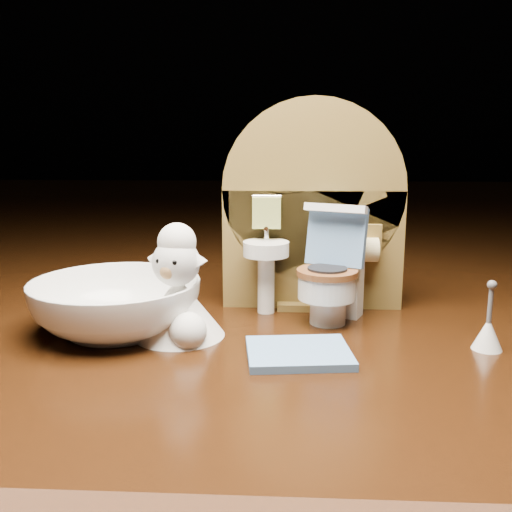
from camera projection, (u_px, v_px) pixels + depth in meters
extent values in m
cube|color=#3C1C09|center=(314.00, 408.00, 0.37)|extent=(2.50, 2.50, 0.10)
cube|color=brown|center=(312.00, 249.00, 0.42)|extent=(0.13, 0.02, 0.09)
cylinder|color=brown|center=(313.00, 190.00, 0.41)|extent=(0.13, 0.02, 0.13)
cube|color=brown|center=(311.00, 302.00, 0.42)|extent=(0.05, 0.04, 0.01)
cylinder|color=white|center=(266.00, 282.00, 0.40)|extent=(0.01, 0.01, 0.04)
cylinder|color=white|center=(266.00, 249.00, 0.40)|extent=(0.03, 0.03, 0.01)
cylinder|color=silver|center=(267.00, 232.00, 0.40)|extent=(0.00, 0.00, 0.01)
cube|color=#A3AD54|center=(267.00, 213.00, 0.40)|extent=(0.02, 0.01, 0.02)
cube|color=brown|center=(364.00, 240.00, 0.40)|extent=(0.02, 0.01, 0.02)
cylinder|color=beige|center=(365.00, 250.00, 0.40)|extent=(0.02, 0.02, 0.02)
cylinder|color=white|center=(328.00, 310.00, 0.38)|extent=(0.02, 0.02, 0.02)
cylinder|color=white|center=(327.00, 287.00, 0.38)|extent=(0.04, 0.04, 0.02)
cylinder|color=brown|center=(327.00, 273.00, 0.38)|extent=(0.04, 0.04, 0.00)
cube|color=white|center=(339.00, 281.00, 0.40)|extent=(0.04, 0.03, 0.05)
cube|color=#5D88B9|center=(337.00, 236.00, 0.39)|extent=(0.04, 0.03, 0.04)
cube|color=white|center=(335.00, 208.00, 0.38)|extent=(0.04, 0.02, 0.01)
cylinder|color=#85BF21|center=(353.00, 240.00, 0.39)|extent=(0.01, 0.01, 0.01)
cube|color=#5D88B9|center=(299.00, 353.00, 0.33)|extent=(0.06, 0.05, 0.00)
cone|color=white|center=(488.00, 334.00, 0.34)|extent=(0.02, 0.02, 0.02)
cylinder|color=#59595B|center=(490.00, 305.00, 0.33)|extent=(0.00, 0.00, 0.02)
sphere|color=#59595B|center=(492.00, 285.00, 0.33)|extent=(0.01, 0.01, 0.01)
cone|color=white|center=(179.00, 306.00, 0.36)|extent=(0.06, 0.06, 0.04)
sphere|color=white|center=(188.00, 331.00, 0.34)|extent=(0.02, 0.02, 0.02)
sphere|color=white|center=(149.00, 327.00, 0.35)|extent=(0.02, 0.02, 0.02)
sphere|color=silver|center=(176.00, 263.00, 0.35)|extent=(0.03, 0.03, 0.03)
sphere|color=#A27647|center=(168.00, 271.00, 0.34)|extent=(0.01, 0.01, 0.01)
sphere|color=white|center=(177.00, 242.00, 0.35)|extent=(0.02, 0.02, 0.02)
cone|color=silver|center=(158.00, 254.00, 0.35)|extent=(0.01, 0.01, 0.01)
cone|color=silver|center=(197.00, 257.00, 0.35)|extent=(0.01, 0.01, 0.01)
sphere|color=black|center=(159.00, 261.00, 0.34)|extent=(0.00, 0.00, 0.00)
sphere|color=black|center=(175.00, 263.00, 0.34)|extent=(0.00, 0.00, 0.00)
imported|color=white|center=(116.00, 306.00, 0.37)|extent=(0.12, 0.12, 0.03)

